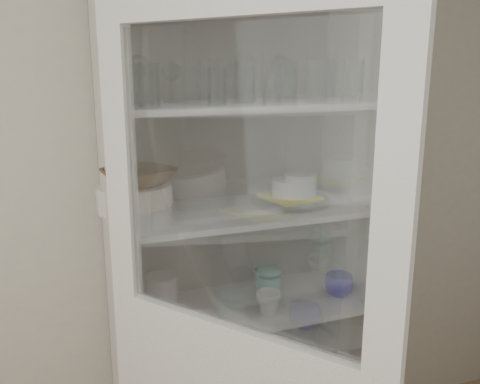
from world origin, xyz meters
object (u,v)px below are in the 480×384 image
object	(u,v)px
cream_bowl	(140,194)
tin_box	(288,372)
pantry_cabinet	(235,279)
white_canister	(162,293)
yellow_trivet	(290,197)
white_ramekin	(291,187)
grey_bowl_stack	(300,189)
glass_platter	(290,201)
mug_teal	(266,281)
measuring_cups	(174,318)
teal_jar	(269,284)
plate_stack_front	(141,214)
goblet_3	(280,76)
plate_stack_back	(128,199)
goblet_2	(282,78)
mug_blue	(339,285)
terracotta_bowl	(139,176)
goblet_0	(139,77)
goblet_1	(172,80)
mug_white	(268,303)

from	to	relation	value
cream_bowl	tin_box	world-z (taller)	cream_bowl
pantry_cabinet	white_canister	bearing A→B (deg)	-177.67
yellow_trivet	white_ramekin	bearing A→B (deg)	0.00
white_ramekin	grey_bowl_stack	distance (m)	0.04
grey_bowl_stack	tin_box	bearing A→B (deg)	125.46
cream_bowl	white_ramekin	size ratio (longest dim) A/B	1.48
pantry_cabinet	grey_bowl_stack	xyz separation A→B (m)	(0.24, -0.09, 0.38)
glass_platter	white_canister	size ratio (longest dim) A/B	2.20
mug_teal	measuring_cups	world-z (taller)	mug_teal
teal_jar	plate_stack_front	bearing A→B (deg)	-170.90
goblet_3	plate_stack_back	world-z (taller)	goblet_3
goblet_2	mug_blue	size ratio (longest dim) A/B	1.48
mug_blue	cream_bowl	bearing A→B (deg)	165.75
goblet_2	terracotta_bowl	size ratio (longest dim) A/B	0.75
goblet_0	glass_platter	distance (m)	0.75
mug_blue	goblet_0	bearing A→B (deg)	152.58
goblet_0	cream_bowl	xyz separation A→B (m)	(-0.05, -0.18, -0.39)
pantry_cabinet	yellow_trivet	xyz separation A→B (m)	(0.21, -0.06, 0.35)
goblet_3	cream_bowl	bearing A→B (deg)	-162.70
pantry_cabinet	terracotta_bowl	world-z (taller)	pantry_cabinet
pantry_cabinet	goblet_2	bearing A→B (deg)	5.79
goblet_1	glass_platter	size ratio (longest dim) A/B	0.51
goblet_3	yellow_trivet	xyz separation A→B (m)	(0.00, -0.11, -0.47)
teal_jar	tin_box	distance (m)	0.44
yellow_trivet	mug_white	xyz separation A→B (m)	(-0.14, -0.12, -0.38)
measuring_cups	mug_white	bearing A→B (deg)	-8.61
plate_stack_back	teal_jar	size ratio (longest dim) A/B	1.98
goblet_2	yellow_trivet	world-z (taller)	goblet_2
measuring_cups	mug_teal	bearing A→B (deg)	16.14
plate_stack_back	mug_blue	xyz separation A→B (m)	(0.82, -0.17, -0.40)
goblet_1	measuring_cups	distance (m)	0.87
goblet_2	yellow_trivet	distance (m)	0.47
terracotta_bowl	white_ramekin	size ratio (longest dim) A/B	1.56
plate_stack_back	grey_bowl_stack	bearing A→B (deg)	-10.42
glass_platter	teal_jar	world-z (taller)	glass_platter
terracotta_bowl	mug_white	bearing A→B (deg)	-5.63
goblet_2	teal_jar	xyz separation A→B (m)	(-0.08, -0.08, -0.83)
yellow_trivet	goblet_2	bearing A→B (deg)	93.48
mug_teal	tin_box	xyz separation A→B (m)	(0.09, -0.05, -0.42)
cream_bowl	glass_platter	distance (m)	0.62
goblet_2	plate_stack_back	xyz separation A→B (m)	(-0.62, 0.01, -0.44)
teal_jar	tin_box	xyz separation A→B (m)	(0.09, -0.01, -0.43)
goblet_3	yellow_trivet	distance (m)	0.48
goblet_3	mug_blue	xyz separation A→B (m)	(0.20, -0.19, -0.85)
goblet_0	mug_teal	bearing A→B (deg)	-5.37
pantry_cabinet	tin_box	bearing A→B (deg)	-15.32
cream_bowl	yellow_trivet	distance (m)	0.62
mug_blue	mug_white	bearing A→B (deg)	173.69
mug_white	cream_bowl	bearing A→B (deg)	155.96
mug_white	tin_box	bearing A→B (deg)	20.24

